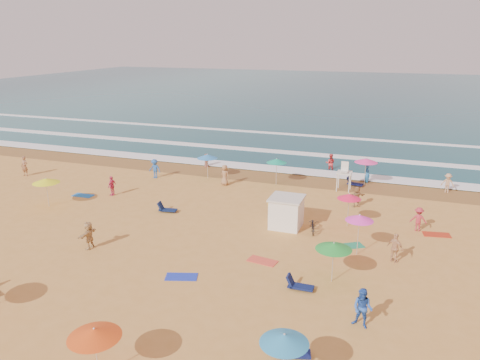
% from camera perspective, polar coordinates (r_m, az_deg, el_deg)
% --- Properties ---
extents(ground, '(220.00, 220.00, 0.00)m').
position_cam_1_polar(ground, '(31.50, 0.17, -6.02)').
color(ground, gold).
rests_on(ground, ground).
extents(ocean, '(220.00, 140.00, 0.18)m').
position_cam_1_polar(ocean, '(112.43, 14.86, 10.14)').
color(ocean, '#0C4756').
rests_on(ocean, ground).
extents(wet_sand, '(220.00, 220.00, 0.00)m').
position_cam_1_polar(wet_sand, '(42.80, 5.77, 0.19)').
color(wet_sand, olive).
rests_on(wet_sand, ground).
extents(surf_foam, '(200.00, 18.70, 0.05)m').
position_cam_1_polar(surf_foam, '(51.08, 8.19, 2.98)').
color(surf_foam, white).
rests_on(surf_foam, ground).
extents(cabana, '(2.00, 2.00, 2.00)m').
position_cam_1_polar(cabana, '(31.70, 5.67, -4.01)').
color(cabana, white).
rests_on(cabana, ground).
extents(cabana_roof, '(2.20, 2.20, 0.12)m').
position_cam_1_polar(cabana_roof, '(31.34, 5.73, -2.20)').
color(cabana_roof, silver).
rests_on(cabana_roof, cabana).
extents(bicycle, '(1.02, 1.90, 0.95)m').
position_cam_1_polar(bicycle, '(31.26, 8.90, -5.49)').
color(bicycle, black).
rests_on(bicycle, ground).
extents(lifeguard_stand, '(1.20, 1.20, 2.10)m').
position_cam_1_polar(lifeguard_stand, '(39.98, 12.57, 0.20)').
color(lifeguard_stand, white).
rests_on(lifeguard_stand, ground).
extents(beach_umbrellas, '(54.94, 29.70, 0.80)m').
position_cam_1_polar(beach_umbrellas, '(27.08, 7.08, -5.24)').
color(beach_umbrellas, '#EB4913').
rests_on(beach_umbrellas, ground).
extents(loungers, '(42.07, 26.14, 0.34)m').
position_cam_1_polar(loungers, '(27.13, 8.57, -9.81)').
color(loungers, '#0E1449').
rests_on(loungers, ground).
extents(towels, '(47.58, 23.62, 0.03)m').
position_cam_1_polar(towels, '(28.95, -0.09, -8.15)').
color(towels, red).
rests_on(towels, ground).
extents(beachgoers, '(43.94, 27.47, 2.11)m').
position_cam_1_polar(beachgoers, '(35.15, -2.15, -2.10)').
color(beachgoers, '#AE8050').
rests_on(beachgoers, ground).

